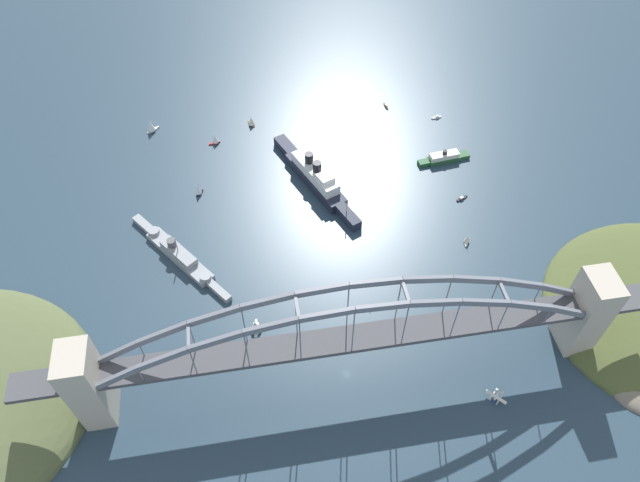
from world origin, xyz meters
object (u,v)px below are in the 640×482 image
at_px(small_boat_3, 251,121).
at_px(small_boat_6, 198,190).
at_px(small_boat_2, 386,106).
at_px(small_boat_8, 215,139).
at_px(harbor_ferry_steamer, 444,158).
at_px(small_boat_5, 462,198).
at_px(channel_marker_buoy, 370,308).
at_px(small_boat_1, 151,126).
at_px(small_boat_7, 467,239).
at_px(small_boat_0, 255,326).
at_px(harbor_arch_bridge, 349,343).
at_px(seaplane_taxiing_near_bridge, 496,397).
at_px(small_boat_4, 437,117).
at_px(ocean_liner, 315,176).
at_px(naval_cruiser, 179,254).

bearing_deg(small_boat_3, small_boat_6, -121.53).
relative_size(small_boat_2, small_boat_8, 0.93).
distance_m(harbor_ferry_steamer, small_boat_5, 36.33).
xyz_separation_m(small_boat_2, channel_marker_buoy, (-50.03, -170.59, 0.35)).
distance_m(small_boat_1, small_boat_7, 227.83).
relative_size(small_boat_0, small_boat_6, 1.34).
bearing_deg(small_boat_1, harbor_arch_bridge, -64.25).
bearing_deg(seaplane_taxiing_near_bridge, small_boat_8, 120.44).
bearing_deg(small_boat_6, channel_marker_buoy, -49.35).
height_order(harbor_arch_bridge, small_boat_0, harbor_arch_bridge).
bearing_deg(harbor_arch_bridge, channel_marker_buoy, 60.37).
relative_size(small_boat_4, small_boat_5, 0.94).
bearing_deg(ocean_liner, channel_marker_buoy, -82.10).
bearing_deg(small_boat_0, small_boat_2, 57.32).
height_order(ocean_liner, channel_marker_buoy, ocean_liner).
relative_size(small_boat_8, channel_marker_buoy, 2.89).
height_order(small_boat_1, channel_marker_buoy, small_boat_1).
height_order(ocean_liner, small_boat_1, ocean_liner).
distance_m(small_boat_1, small_boat_2, 168.63).
height_order(small_boat_2, small_boat_8, small_boat_8).
distance_m(harbor_arch_bridge, harbor_ferry_steamer, 172.39).
height_order(seaplane_taxiing_near_bridge, small_boat_1, small_boat_1).
xyz_separation_m(ocean_liner, small_boat_8, (-61.16, 49.96, -2.33)).
bearing_deg(channel_marker_buoy, small_boat_1, 124.88).
height_order(naval_cruiser, harbor_ferry_steamer, naval_cruiser).
height_order(small_boat_5, channel_marker_buoy, channel_marker_buoy).
height_order(small_boat_2, channel_marker_buoy, channel_marker_buoy).
bearing_deg(small_boat_3, ocean_liner, -61.83).
relative_size(small_boat_3, small_boat_4, 1.04).
bearing_deg(small_boat_3, small_boat_2, 2.99).
distance_m(harbor_ferry_steamer, small_boat_6, 161.98).
distance_m(naval_cruiser, small_boat_5, 176.06).
height_order(naval_cruiser, small_boat_5, naval_cruiser).
bearing_deg(small_boat_7, small_boat_4, 81.77).
bearing_deg(small_boat_0, seaplane_taxiing_near_bridge, -27.16).
bearing_deg(small_boat_4, small_boat_2, 150.18).
xyz_separation_m(small_boat_0, small_boat_8, (-13.55, 153.23, -0.81)).
xyz_separation_m(naval_cruiser, small_boat_0, (38.91, -55.62, 1.39)).
relative_size(harbor_ferry_steamer, small_boat_2, 4.87).
xyz_separation_m(seaplane_taxiing_near_bridge, small_boat_4, (34.65, 211.27, -1.17)).
height_order(small_boat_0, small_boat_2, small_boat_0).
bearing_deg(small_boat_3, channel_marker_buoy, -73.54).
relative_size(harbor_ferry_steamer, small_boat_4, 4.77).
relative_size(ocean_liner, small_boat_3, 11.43).
distance_m(ocean_liner, harbor_ferry_steamer, 88.41).
distance_m(small_boat_0, channel_marker_buoy, 61.66).
distance_m(small_boat_1, small_boat_6, 74.61).
relative_size(ocean_liner, small_boat_8, 11.31).
bearing_deg(small_boat_2, naval_cruiser, -141.84).
bearing_deg(small_boat_0, small_boat_5, 28.61).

